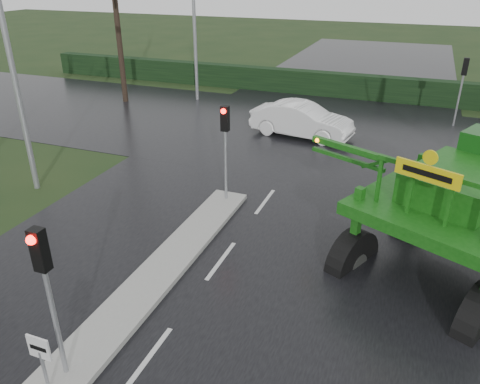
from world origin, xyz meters
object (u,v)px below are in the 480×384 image
(traffic_signal_near, at_px, (45,274))
(traffic_signal_far, at_px, (463,77))
(crop_sprayer, at_px, (365,186))
(keep_left_sign, at_px, (41,355))
(traffic_signal_mid, at_px, (225,133))
(white_sedan, at_px, (301,136))
(street_light_left_near, at_px, (10,22))

(traffic_signal_near, height_order, traffic_signal_far, same)
(crop_sprayer, bearing_deg, traffic_signal_near, -102.10)
(traffic_signal_near, bearing_deg, keep_left_sign, -90.00)
(traffic_signal_mid, relative_size, white_sedan, 0.71)
(traffic_signal_mid, height_order, traffic_signal_far, same)
(traffic_signal_near, bearing_deg, traffic_signal_mid, 90.00)
(traffic_signal_mid, height_order, white_sedan, traffic_signal_mid)
(traffic_signal_near, xyz_separation_m, traffic_signal_mid, (0.00, 8.50, 0.00))
(traffic_signal_mid, distance_m, traffic_signal_far, 14.75)
(street_light_left_near, bearing_deg, traffic_signal_mid, 12.21)
(keep_left_sign, distance_m, street_light_left_near, 11.32)
(keep_left_sign, height_order, white_sedan, keep_left_sign)
(traffic_signal_mid, xyz_separation_m, street_light_left_near, (-6.89, -1.49, 3.40))
(traffic_signal_far, relative_size, crop_sprayer, 0.44)
(street_light_left_near, xyz_separation_m, white_sedan, (7.58, 9.48, -5.99))
(street_light_left_near, bearing_deg, crop_sprayer, -2.25)
(crop_sprayer, xyz_separation_m, white_sedan, (-4.21, 9.95, -2.32))
(traffic_signal_far, xyz_separation_m, white_sedan, (-7.12, -4.52, -2.59))
(traffic_signal_far, height_order, crop_sprayer, crop_sprayer)
(traffic_signal_near, distance_m, traffic_signal_far, 22.42)
(traffic_signal_far, relative_size, street_light_left_near, 0.35)
(keep_left_sign, relative_size, traffic_signal_far, 0.38)
(keep_left_sign, xyz_separation_m, traffic_signal_near, (0.00, 0.49, 1.53))
(white_sedan, bearing_deg, street_light_left_near, 149.81)
(traffic_signal_mid, relative_size, crop_sprayer, 0.44)
(crop_sprayer, bearing_deg, keep_left_sign, -100.13)
(traffic_signal_far, distance_m, crop_sprayer, 14.76)
(keep_left_sign, bearing_deg, white_sedan, 87.70)
(traffic_signal_near, distance_m, street_light_left_near, 10.40)
(traffic_signal_near, distance_m, crop_sprayer, 8.18)
(street_light_left_near, distance_m, crop_sprayer, 12.36)
(traffic_signal_near, relative_size, street_light_left_near, 0.35)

